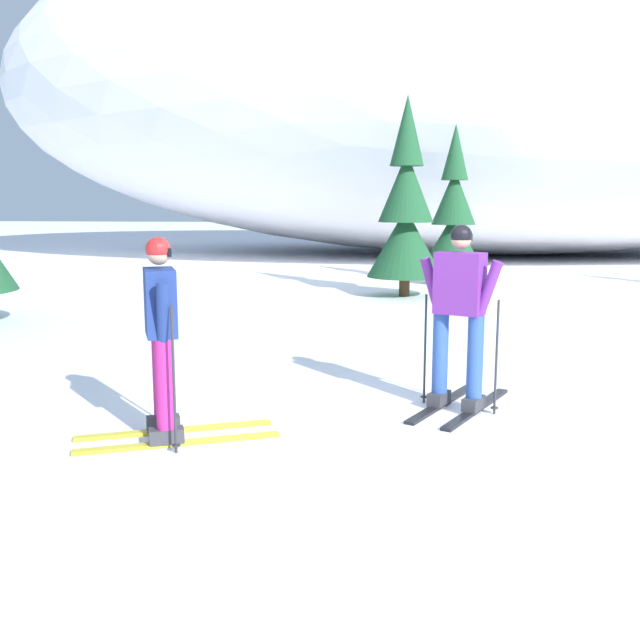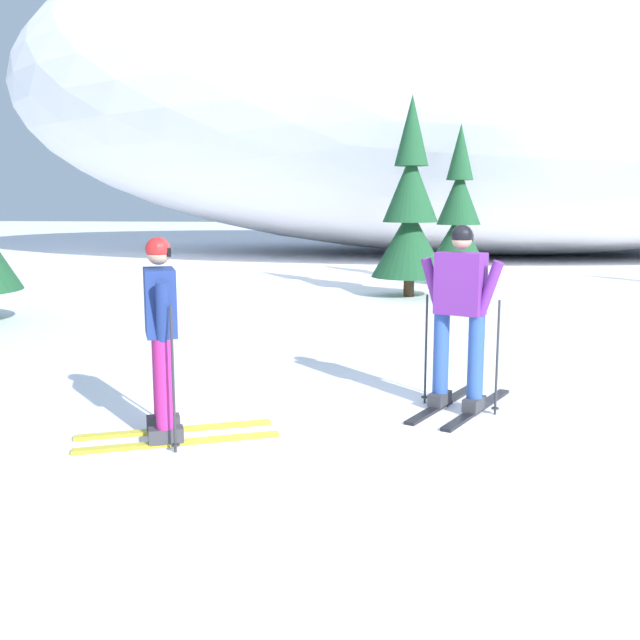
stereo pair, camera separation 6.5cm
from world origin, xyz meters
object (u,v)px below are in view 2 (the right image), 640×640
pine_tree_center_right (459,218)px  skier_navy_jacket (162,335)px  skier_purple_jacket (460,313)px  pine_tree_center_left (410,214)px

pine_tree_center_right → skier_navy_jacket: bearing=-105.6°
skier_navy_jacket → pine_tree_center_right: bearing=74.4°
skier_navy_jacket → pine_tree_center_right: 12.37m
pine_tree_center_right → skier_purple_jacket: bearing=-94.3°
skier_navy_jacket → skier_purple_jacket: 2.76m
skier_navy_jacket → pine_tree_center_right: (3.33, 11.89, 0.68)m
pine_tree_center_left → skier_navy_jacket: bearing=-102.8°
skier_navy_jacket → skier_purple_jacket: (2.52, 1.13, 0.05)m
skier_navy_jacket → pine_tree_center_left: 9.72m
skier_purple_jacket → pine_tree_center_left: bearing=92.5°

